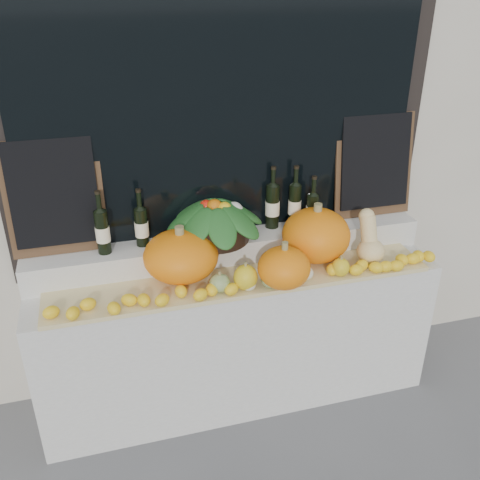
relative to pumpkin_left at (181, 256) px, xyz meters
name	(u,v)px	position (x,y,z in m)	size (l,w,h in m)	color
storefront_facade	(202,1)	(0.31, 0.74, 1.21)	(7.00, 0.94, 4.50)	beige
display_sill	(237,335)	(0.31, 0.02, -0.60)	(2.30, 0.55, 0.88)	silver
rear_tier	(230,247)	(0.31, 0.17, -0.08)	(2.30, 0.25, 0.16)	silver
straw_bedding	(242,281)	(0.31, -0.10, -0.15)	(2.10, 0.32, 0.03)	tan
pumpkin_left	(181,256)	(0.00, 0.00, 0.00)	(0.40, 0.40, 0.27)	orange
pumpkin_right	(316,235)	(0.78, 0.00, 0.02)	(0.39, 0.39, 0.31)	orange
pumpkin_center	(284,268)	(0.50, -0.23, -0.02)	(0.28, 0.28, 0.22)	orange
butternut_squash	(370,242)	(1.07, -0.10, -0.01)	(0.16, 0.21, 0.30)	#F2D38E
decorative_gourds	(266,277)	(0.42, -0.20, -0.08)	(0.78, 0.14, 0.16)	#31651E
lemon_heap	(248,285)	(0.31, -0.21, -0.10)	(2.20, 0.16, 0.06)	yellow
produce_bowl	(215,219)	(0.22, 0.16, 0.12)	(0.60, 0.60, 0.25)	black
wine_bottle_far_left	(102,231)	(-0.39, 0.15, 0.13)	(0.08, 0.08, 0.36)	black
wine_bottle_near_left	(141,226)	(-0.18, 0.19, 0.11)	(0.08, 0.08, 0.33)	black
wine_bottle_tall	(272,206)	(0.59, 0.22, 0.13)	(0.08, 0.08, 0.37)	black
wine_bottle_near_right	(295,204)	(0.72, 0.20, 0.13)	(0.08, 0.08, 0.37)	black
wine_bottle_far_right	(312,210)	(0.81, 0.15, 0.11)	(0.08, 0.08, 0.32)	black
chalkboard_left	(54,196)	(-0.61, 0.23, 0.32)	(0.50, 0.11, 0.62)	#4C331E
chalkboard_right	(375,164)	(1.23, 0.23, 0.32)	(0.50, 0.11, 0.62)	#4C331E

